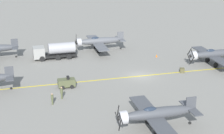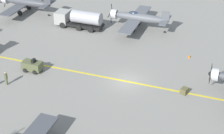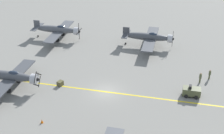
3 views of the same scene
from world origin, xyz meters
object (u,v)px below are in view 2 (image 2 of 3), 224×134
object	(u,v)px
airplane_far_right	(25,2)
ground_crew_inspecting	(6,78)
tow_tractor	(32,66)
fuel_tanker	(79,19)
traffic_cone	(189,56)
supply_crate_by_tanker	(184,91)
airplane_mid_right	(138,17)

from	to	relation	value
airplane_far_right	ground_crew_inspecting	bearing A→B (deg)	-147.46
tow_tractor	ground_crew_inspecting	xyz separation A→B (m)	(-4.06, 1.30, 0.20)
fuel_tanker	ground_crew_inspecting	bearing A→B (deg)	176.11
fuel_tanker	tow_tractor	world-z (taller)	fuel_tanker
tow_tractor	traffic_cone	bearing A→B (deg)	-60.40
airplane_far_right	fuel_tanker	distance (m)	11.93
supply_crate_by_tanker	fuel_tanker	bearing A→B (deg)	56.15
fuel_tanker	traffic_cone	distance (m)	19.41
supply_crate_by_tanker	traffic_cone	bearing A→B (deg)	6.37
airplane_mid_right	airplane_far_right	bearing A→B (deg)	90.67
airplane_far_right	tow_tractor	bearing A→B (deg)	-139.46
ground_crew_inspecting	traffic_cone	xyz separation A→B (m)	(14.80, -20.20, -0.72)
supply_crate_by_tanker	traffic_cone	distance (m)	9.22
ground_crew_inspecting	traffic_cone	bearing A→B (deg)	-53.78
airplane_far_right	fuel_tanker	world-z (taller)	airplane_far_right
supply_crate_by_tanker	airplane_far_right	bearing A→B (deg)	63.19
tow_tractor	supply_crate_by_tanker	xyz separation A→B (m)	(1.57, -19.93, -0.42)
airplane_far_right	traffic_cone	size ratio (longest dim) A/B	21.82
airplane_far_right	airplane_mid_right	world-z (taller)	airplane_mid_right
airplane_far_right	ground_crew_inspecting	distance (m)	23.96
airplane_mid_right	ground_crew_inspecting	world-z (taller)	airplane_mid_right
fuel_tanker	airplane_mid_right	bearing A→B (deg)	-73.66
airplane_far_right	tow_tractor	xyz separation A→B (m)	(-17.53, -11.65, -1.22)
airplane_far_right	traffic_cone	distance (m)	31.34
ground_crew_inspecting	airplane_far_right	bearing A→B (deg)	25.60
tow_tractor	fuel_tanker	bearing A→B (deg)	0.03
fuel_tanker	tow_tractor	distance (m)	14.96
supply_crate_by_tanker	tow_tractor	bearing A→B (deg)	94.51
traffic_cone	airplane_mid_right	bearing A→B (deg)	54.58
ground_crew_inspecting	fuel_tanker	bearing A→B (deg)	-3.89
ground_crew_inspecting	traffic_cone	size ratio (longest dim) A/B	3.32
airplane_far_right	supply_crate_by_tanker	distance (m)	35.41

